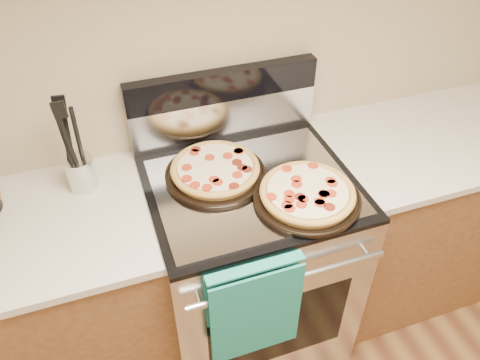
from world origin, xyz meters
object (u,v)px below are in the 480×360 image
object	(u,v)px
pepperoni_pizza_front	(307,194)
utensil_crock	(81,173)
pepperoni_pizza_back	(215,170)
range_body	(249,264)

from	to	relation	value
pepperoni_pizza_front	utensil_crock	xyz separation A→B (m)	(-0.73, 0.35, 0.02)
pepperoni_pizza_back	pepperoni_pizza_front	xyz separation A→B (m)	(0.26, -0.23, 0.00)
range_body	pepperoni_pizza_front	distance (m)	0.55
pepperoni_pizza_back	pepperoni_pizza_front	world-z (taller)	same
pepperoni_pizza_back	range_body	bearing A→B (deg)	-32.02
range_body	pepperoni_pizza_front	xyz separation A→B (m)	(0.15, -0.16, 0.50)
pepperoni_pizza_back	pepperoni_pizza_front	bearing A→B (deg)	-41.48
range_body	utensil_crock	size ratio (longest dim) A/B	7.05
pepperoni_pizza_back	utensil_crock	distance (m)	0.48
range_body	utensil_crock	bearing A→B (deg)	162.22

